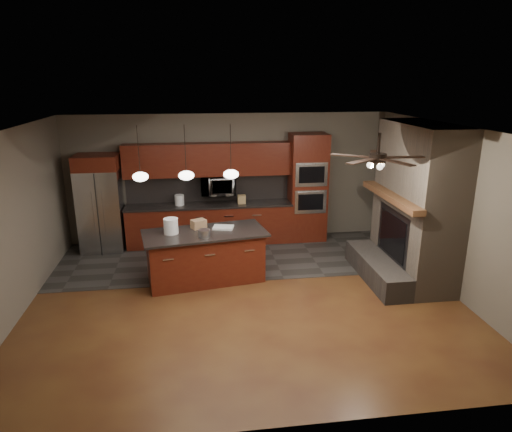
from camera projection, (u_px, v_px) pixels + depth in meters
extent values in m
plane|color=brown|center=(245.00, 297.00, 7.64)|extent=(7.00, 7.00, 0.00)
cube|color=white|center=(244.00, 128.00, 6.82)|extent=(7.00, 6.00, 0.02)
cube|color=#645D50|center=(230.00, 178.00, 10.08)|extent=(7.00, 0.02, 2.80)
cube|color=#645D50|center=(451.00, 209.00, 7.69)|extent=(0.02, 6.00, 2.80)
cube|color=#645D50|center=(11.00, 227.00, 6.78)|extent=(0.02, 6.00, 2.80)
cube|color=#373432|center=(235.00, 257.00, 9.35)|extent=(7.00, 2.40, 0.01)
cube|color=#746453|center=(417.00, 204.00, 8.01)|extent=(0.80, 2.00, 2.80)
cube|color=#47403A|center=(377.00, 269.00, 8.28)|extent=(0.50, 2.00, 0.40)
cube|color=#2D2D30|center=(394.00, 236.00, 8.13)|extent=(0.05, 1.20, 0.95)
cube|color=black|center=(392.00, 236.00, 8.13)|extent=(0.02, 1.00, 0.75)
cube|color=brown|center=(391.00, 197.00, 7.91)|extent=(0.22, 2.10, 0.10)
cube|color=#5A1F10|center=(210.00, 225.00, 10.01)|extent=(3.55, 0.60, 0.86)
cube|color=black|center=(209.00, 205.00, 9.88)|extent=(3.59, 0.64, 0.04)
cube|color=black|center=(208.00, 188.00, 10.05)|extent=(3.55, 0.03, 0.60)
cube|color=#5A1F10|center=(208.00, 160.00, 9.72)|extent=(3.55, 0.35, 0.70)
cube|color=#5A1F10|center=(307.00, 188.00, 10.07)|extent=(0.80, 0.60, 2.38)
cube|color=silver|center=(311.00, 202.00, 9.85)|extent=(0.70, 0.03, 0.52)
cube|color=black|center=(311.00, 202.00, 9.84)|extent=(0.55, 0.02, 0.35)
cube|color=silver|center=(311.00, 175.00, 9.68)|extent=(0.70, 0.03, 0.52)
cube|color=black|center=(312.00, 175.00, 9.66)|extent=(0.55, 0.02, 0.35)
imported|color=silver|center=(218.00, 185.00, 9.83)|extent=(0.73, 0.41, 0.50)
cube|color=silver|center=(101.00, 210.00, 9.52)|extent=(0.87, 0.72, 1.74)
cube|color=#2D2D30|center=(98.00, 215.00, 9.17)|extent=(0.02, 0.02, 1.72)
cube|color=silver|center=(92.00, 213.00, 9.13)|extent=(0.03, 0.03, 0.87)
cube|color=silver|center=(103.00, 213.00, 9.16)|extent=(0.03, 0.03, 0.87)
cube|color=#5A1F10|center=(96.00, 162.00, 9.22)|extent=(0.87, 0.72, 0.30)
cube|color=#5A1F10|center=(205.00, 257.00, 8.17)|extent=(2.11, 1.14, 0.88)
cube|color=black|center=(205.00, 233.00, 8.04)|extent=(2.28, 1.32, 0.04)
cylinder|color=white|center=(171.00, 226.00, 7.92)|extent=(0.26, 0.26, 0.27)
cylinder|color=#ADAEB2|center=(204.00, 233.00, 7.76)|extent=(0.28, 0.28, 0.13)
cube|color=white|center=(223.00, 227.00, 8.22)|extent=(0.41, 0.33, 0.04)
cube|color=#99724F|center=(199.00, 224.00, 8.22)|extent=(0.31, 0.28, 0.16)
cylinder|color=white|center=(179.00, 200.00, 9.76)|extent=(0.22, 0.22, 0.23)
cube|color=tan|center=(242.00, 199.00, 9.89)|extent=(0.17, 0.13, 0.19)
cylinder|color=black|center=(138.00, 150.00, 7.39)|extent=(0.01, 0.01, 0.78)
ellipsoid|color=white|center=(140.00, 177.00, 7.52)|extent=(0.26, 0.26, 0.16)
cylinder|color=black|center=(185.00, 149.00, 7.48)|extent=(0.01, 0.01, 0.78)
ellipsoid|color=white|center=(186.00, 176.00, 7.62)|extent=(0.26, 0.26, 0.16)
cylinder|color=black|center=(231.00, 148.00, 7.58)|extent=(0.01, 0.01, 0.78)
ellipsoid|color=white|center=(231.00, 174.00, 7.71)|extent=(0.26, 0.26, 0.16)
cylinder|color=black|center=(379.00, 144.00, 6.34)|extent=(0.04, 0.04, 0.30)
cylinder|color=black|center=(378.00, 158.00, 6.40)|extent=(0.24, 0.24, 0.12)
cube|color=black|center=(403.00, 157.00, 6.45)|extent=(0.60, 0.12, 0.01)
cube|color=black|center=(376.00, 154.00, 6.76)|extent=(0.30, 0.61, 0.01)
cube|color=black|center=(351.00, 156.00, 6.57)|extent=(0.56, 0.45, 0.01)
cube|color=black|center=(362.00, 161.00, 6.15)|extent=(0.56, 0.45, 0.01)
cube|color=black|center=(397.00, 162.00, 6.07)|extent=(0.30, 0.61, 0.01)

